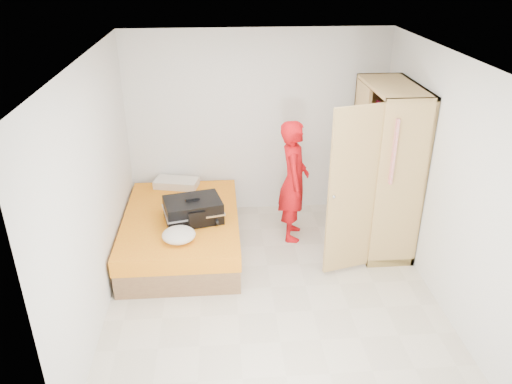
{
  "coord_description": "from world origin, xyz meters",
  "views": [
    {
      "loc": [
        -0.53,
        -4.64,
        3.49
      ],
      "look_at": [
        -0.14,
        0.46,
        1.0
      ],
      "focal_mm": 35.0,
      "sensor_mm": 36.0,
      "label": 1
    }
  ],
  "objects": [
    {
      "name": "person",
      "position": [
        0.4,
        1.14,
        0.81
      ],
      "size": [
        0.46,
        0.64,
        1.62
      ],
      "primitive_type": "imported",
      "rotation": [
        0.0,
        0.0,
        1.44
      ],
      "color": "red",
      "rests_on": "ground"
    },
    {
      "name": "room",
      "position": [
        0.0,
        0.0,
        1.3
      ],
      "size": [
        4.0,
        4.02,
        2.6
      ],
      "color": "beige",
      "rests_on": "ground"
    },
    {
      "name": "pillow",
      "position": [
        -1.16,
        1.75,
        0.55
      ],
      "size": [
        0.64,
        0.43,
        0.11
      ],
      "primitive_type": "cube",
      "rotation": [
        0.0,
        0.0,
        -0.23
      ],
      "color": "beige",
      "rests_on": "bed"
    },
    {
      "name": "suitcase",
      "position": [
        -0.89,
        0.77,
        0.63
      ],
      "size": [
        0.79,
        0.65,
        0.3
      ],
      "rotation": [
        0.0,
        0.0,
        0.23
      ],
      "color": "black",
      "rests_on": "bed"
    },
    {
      "name": "bed",
      "position": [
        -1.05,
        0.9,
        0.25
      ],
      "size": [
        1.42,
        2.02,
        0.5
      ],
      "color": "olive",
      "rests_on": "ground"
    },
    {
      "name": "round_cushion",
      "position": [
        -1.03,
        0.29,
        0.57
      ],
      "size": [
        0.38,
        0.38,
        0.15
      ],
      "primitive_type": "ellipsoid",
      "color": "beige",
      "rests_on": "bed"
    },
    {
      "name": "wardrobe",
      "position": [
        1.45,
        0.85,
        1.0
      ],
      "size": [
        1.16,
        1.33,
        2.1
      ],
      "color": "tan",
      "rests_on": "ground"
    }
  ]
}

